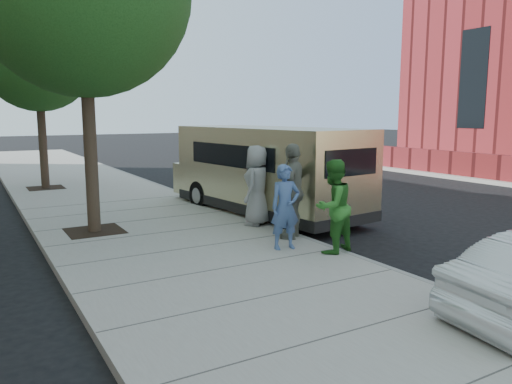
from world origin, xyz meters
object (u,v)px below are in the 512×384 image
person_officer (285,207)px  person_gray_shirt (257,185)px  person_green_shirt (333,206)px  person_striped_polo (293,191)px  van (265,169)px  parking_meter (252,181)px  tree_far (38,50)px

person_officer → person_gray_shirt: (0.60, 2.11, 0.12)m
person_officer → person_green_shirt: 0.92m
person_officer → person_striped_polo: (0.62, 0.65, 0.17)m
van → parking_meter: bearing=-140.3°
tree_far → person_green_shirt: size_ratio=3.68×
tree_far → person_gray_shirt: (3.43, -8.87, -3.80)m
person_officer → person_green_shirt: bearing=-37.4°
tree_far → person_striped_polo: bearing=-71.5°
person_gray_shirt → person_officer: bearing=34.4°
person_green_shirt → person_striped_polo: bearing=-102.2°
person_officer → person_gray_shirt: person_gray_shirt is taller
van → person_gray_shirt: (-1.12, -1.45, -0.18)m
person_officer → van: bearing=73.8°
tree_far → parking_meter: (3.50, -8.53, -3.74)m
parking_meter → person_striped_polo: size_ratio=0.68×
tree_far → van: 9.42m
van → person_striped_polo: size_ratio=3.33×
van → person_gray_shirt: van is taller
tree_far → person_officer: size_ratio=3.94×
parking_meter → person_green_shirt: size_ratio=0.77×
tree_far → person_striped_polo: 11.51m
tree_far → person_striped_polo: tree_far is taller
parking_meter → person_gray_shirt: 0.35m
person_officer → person_green_shirt: person_green_shirt is taller
tree_far → van: size_ratio=0.98×
person_officer → person_gray_shirt: size_ratio=0.88×
parking_meter → van: size_ratio=0.21×
parking_meter → person_green_shirt: (-0.05, -3.12, -0.11)m
person_officer → person_striped_polo: bearing=56.0°
van → person_green_shirt: 4.38m
person_green_shirt → person_striped_polo: size_ratio=0.88×
tree_far → person_striped_polo: (3.45, -10.33, -3.74)m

